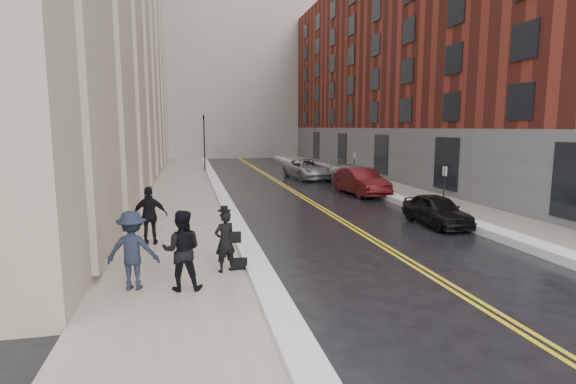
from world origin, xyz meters
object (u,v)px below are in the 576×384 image
pedestrian_a (182,250)px  pedestrian_c (150,216)px  pedestrian_b (133,250)px  car_silver_far (308,169)px  pedestrian_main (225,241)px  car_black (437,210)px  car_maroon (361,182)px  car_silver_near (359,178)px

pedestrian_a → pedestrian_c: 4.73m
pedestrian_b → pedestrian_c: bearing=-83.5°
car_silver_far → pedestrian_c: pedestrian_c is taller
car_silver_far → pedestrian_a: size_ratio=2.83×
pedestrian_main → pedestrian_c: 4.11m
car_black → car_maroon: size_ratio=0.78×
car_black → pedestrian_a: bearing=-150.7°
pedestrian_c → car_silver_near: bearing=-132.6°
car_silver_near → car_silver_far: bearing=97.8°
car_maroon → pedestrian_c: size_ratio=2.47×
car_silver_near → pedestrian_c: bearing=-140.8°
car_black → car_silver_far: car_silver_far is taller
pedestrian_a → pedestrian_c: (-1.10, 4.60, -0.00)m
car_silver_near → car_silver_far: 7.00m
car_black → pedestrian_main: (-9.16, -4.66, 0.35)m
car_silver_near → pedestrian_b: size_ratio=2.73×
car_maroon → pedestrian_a: size_ratio=2.47×
car_silver_far → pedestrian_b: (-10.61, -23.12, 0.34)m
car_silver_near → pedestrian_main: 18.37m
pedestrian_c → pedestrian_main: bearing=125.4°
car_black → pedestrian_a: pedestrian_a is taller
car_maroon → pedestrian_c: bearing=-144.3°
car_black → car_silver_near: bearing=85.8°
car_silver_near → pedestrian_b: pedestrian_b is taller
car_black → pedestrian_main: 10.29m
car_silver_near → pedestrian_a: bearing=-129.1°
car_black → pedestrian_main: pedestrian_main is taller
pedestrian_b → pedestrian_c: size_ratio=0.99×
pedestrian_b → pedestrian_main: bearing=-152.5°
pedestrian_main → pedestrian_a: pedestrian_a is taller
pedestrian_a → pedestrian_c: bearing=-69.8°
car_maroon → pedestrian_c: (-11.47, -9.93, 0.33)m
car_maroon → car_silver_far: (-0.93, 8.90, -0.03)m
car_black → car_silver_near: 10.83m
pedestrian_main → pedestrian_b: size_ratio=0.87×
car_black → pedestrian_b: pedestrian_b is taller
pedestrian_a → car_maroon: bearing=-118.8°
car_maroon → car_silver_near: (0.67, 2.09, -0.03)m
car_maroon → pedestrian_b: pedestrian_b is taller
pedestrian_b → pedestrian_c: pedestrian_c is taller
car_silver_near → pedestrian_b: (-12.21, -16.31, 0.35)m
car_silver_near → pedestrian_a: size_ratio=2.69×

